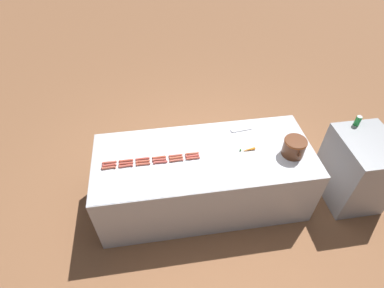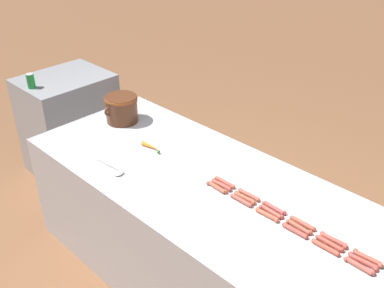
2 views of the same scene
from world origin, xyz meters
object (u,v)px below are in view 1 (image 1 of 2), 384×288
hot_dog_1 (126,161)px  hot_dog_17 (193,158)px  hot_dog_3 (159,157)px  hot_dog_6 (109,165)px  hot_dog_12 (108,168)px  back_cabinet (356,170)px  hot_dog_11 (192,156)px  hot_dog_7 (126,163)px  hot_dog_8 (143,161)px  hot_dog_15 (160,162)px  hot_dog_9 (159,160)px  hot_dog_0 (109,162)px  hot_dog_14 (143,164)px  hot_dog_5 (192,154)px  bean_pot (294,147)px  hot_dog_10 (176,158)px  carrot (248,150)px  hot_dog_4 (176,156)px  serving_spoon (236,130)px  hot_dog_2 (143,159)px  soda_can (358,121)px  hot_dog_13 (126,166)px  hot_dog_16 (176,160)px

hot_dog_1 → hot_dog_17: size_ratio=1.00×
hot_dog_3 → hot_dog_6: bearing=-86.0°
hot_dog_6 → hot_dog_12: same height
back_cabinet → hot_dog_11: 2.07m
hot_dog_7 → hot_dog_12: bearing=-78.8°
hot_dog_8 → hot_dog_11: size_ratio=1.00×
hot_dog_15 → hot_dog_3: bearing=-174.0°
back_cabinet → hot_dog_9: back_cabinet is taller
hot_dog_0 → hot_dog_12: 0.08m
hot_dog_9 → hot_dog_15: same height
hot_dog_14 → hot_dog_15: bearing=90.0°
hot_dog_5 → bean_pot: 1.13m
hot_dog_10 → carrot: bearing=90.0°
hot_dog_4 → hot_dog_10: size_ratio=1.00×
hot_dog_9 → hot_dog_12: same height
hot_dog_0 → serving_spoon: 1.53m
hot_dog_4 → hot_dog_10: bearing=3.6°
hot_dog_2 → hot_dog_8: (0.04, 0.00, 0.00)m
hot_dog_4 → hot_dog_15: size_ratio=1.00×
hot_dog_1 → hot_dog_2: bearing=90.3°
back_cabinet → hot_dog_15: 2.41m
hot_dog_4 → bean_pot: bean_pot is taller
hot_dog_14 → bean_pot: (0.08, 1.66, 0.10)m
hot_dog_0 → hot_dog_3: bearing=89.7°
back_cabinet → hot_dog_15: back_cabinet is taller
hot_dog_12 → hot_dog_3: bearing=97.7°
hot_dog_0 → soda_can: size_ratio=1.28×
hot_dog_8 → hot_dog_9: size_ratio=1.00×
back_cabinet → hot_dog_11: size_ratio=5.86×
serving_spoon → hot_dog_2: bearing=-74.9°
hot_dog_11 → hot_dog_13: size_ratio=1.00×
hot_dog_16 → soda_can: 2.19m
hot_dog_13 → bean_pot: size_ratio=0.51×
hot_dog_13 → hot_dog_17: same height
serving_spoon → hot_dog_12: bearing=-75.6°
hot_dog_5 → hot_dog_11: size_ratio=1.00×
hot_dog_1 → hot_dog_13: 0.08m
hot_dog_4 → hot_dog_11: (0.04, 0.18, 0.00)m
hot_dog_2 → soda_can: soda_can is taller
hot_dog_9 → hot_dog_0: bearing=-94.3°
hot_dog_5 → soda_can: size_ratio=1.28×
hot_dog_10 → hot_dog_0: bearing=-93.0°
hot_dog_9 → hot_dog_13: 0.36m
hot_dog_3 → hot_dog_16: 0.20m
hot_dog_12 → hot_dog_13: bearing=89.9°
hot_dog_4 → hot_dog_17: size_ratio=1.00×
bean_pot → soda_can: size_ratio=2.49×
hot_dog_13 → bean_pot: (0.08, 1.84, 0.10)m
hot_dog_8 → hot_dog_14: size_ratio=1.00×
hot_dog_15 → bean_pot: bean_pot is taller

